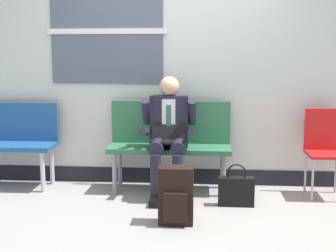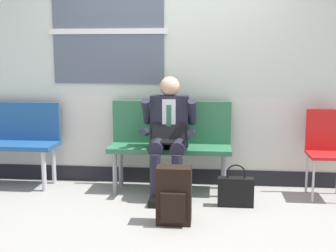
{
  "view_description": "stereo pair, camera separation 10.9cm",
  "coord_description": "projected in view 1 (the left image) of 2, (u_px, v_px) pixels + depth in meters",
  "views": [
    {
      "loc": [
        0.36,
        -4.25,
        1.48
      ],
      "look_at": [
        0.0,
        0.24,
        0.75
      ],
      "focal_mm": 47.77,
      "sensor_mm": 36.0,
      "label": 1
    },
    {
      "loc": [
        0.46,
        -4.24,
        1.48
      ],
      "look_at": [
        0.0,
        0.24,
        0.75
      ],
      "focal_mm": 47.77,
      "sensor_mm": 36.0,
      "label": 2
    }
  ],
  "objects": [
    {
      "name": "handbag",
      "position": [
        236.0,
        191.0,
        4.38
      ],
      "size": [
        0.35,
        0.11,
        0.42
      ],
      "color": "black",
      "rests_on": "ground"
    },
    {
      "name": "ground_plane",
      "position": [
        166.0,
        204.0,
        4.45
      ],
      "size": [
        18.0,
        18.0,
        0.0
      ],
      "primitive_type": "plane",
      "color": "gray"
    },
    {
      "name": "station_wall",
      "position": [
        171.0,
        49.0,
        4.99
      ],
      "size": [
        6.68,
        0.17,
        3.08
      ],
      "color": "beige",
      "rests_on": "ground"
    },
    {
      "name": "backpack",
      "position": [
        176.0,
        196.0,
        3.91
      ],
      "size": [
        0.3,
        0.22,
        0.51
      ],
      "color": "black",
      "rests_on": "ground"
    },
    {
      "name": "folding_chair",
      "position": [
        324.0,
        144.0,
        4.67
      ],
      "size": [
        0.38,
        0.38,
        0.91
      ],
      "color": "red",
      "rests_on": "ground"
    },
    {
      "name": "person_seated",
      "position": [
        169.0,
        133.0,
        4.65
      ],
      "size": [
        0.57,
        0.7,
        1.25
      ],
      "color": "#1E1E2D",
      "rests_on": "ground"
    },
    {
      "name": "bench_with_person",
      "position": [
        170.0,
        139.0,
        4.87
      ],
      "size": [
        1.31,
        0.42,
        0.97
      ],
      "color": "#2D6B47",
      "rests_on": "ground"
    }
  ]
}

